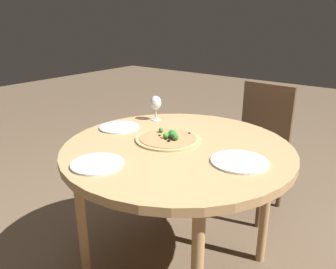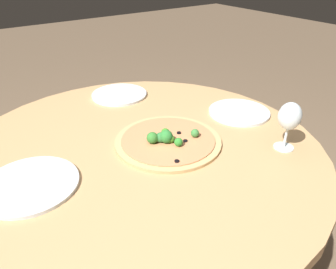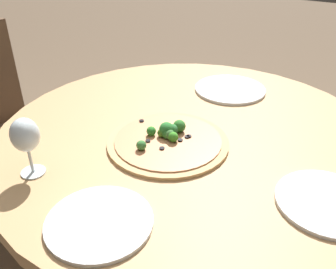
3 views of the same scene
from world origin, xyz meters
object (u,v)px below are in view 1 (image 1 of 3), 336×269
wine_glass (156,103)px  plate_far (240,161)px  plate_near (97,164)px  chair (257,143)px  plate_side (119,127)px  pizza (168,138)px

wine_glass → plate_far: wine_glass is taller
plate_near → wine_glass: bearing=-161.9°
plate_far → plate_near: bearing=-50.2°
chair → plate_far: 0.98m
wine_glass → plate_side: (0.25, -0.07, -0.10)m
pizza → plate_near: (0.43, -0.06, -0.01)m
wine_glass → chair: bearing=147.0°
wine_glass → plate_near: wine_glass is taller
pizza → plate_side: size_ratio=1.50×
wine_glass → pizza: bearing=49.8°
plate_side → pizza: bearing=93.1°
chair → plate_far: chair is taller
pizza → plate_near: pizza is taller
wine_glass → plate_side: wine_glass is taller
plate_near → plate_far: size_ratio=0.91×
plate_near → plate_side: bearing=-145.4°
pizza → plate_side: pizza is taller
pizza → plate_side: bearing=-86.9°
plate_far → plate_side: (-0.01, -0.76, 0.00)m
plate_side → plate_far: bearing=88.9°
pizza → plate_side: 0.34m
pizza → plate_far: bearing=85.5°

